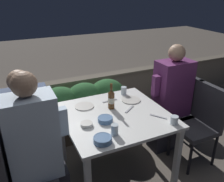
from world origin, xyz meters
name	(u,v)px	position (x,y,z in m)	size (l,w,h in m)	color
ground_plane	(115,172)	(0.00, 0.00, 0.00)	(16.00, 16.00, 0.00)	#665B51
parapet_wall	(75,97)	(0.00, 1.47, 0.31)	(9.00, 0.18, 0.61)	gray
dining_table	(115,121)	(0.00, 0.00, 0.66)	(1.02, 0.99, 0.75)	white
planter_hedge	(85,107)	(-0.03, 0.86, 0.42)	(1.19, 0.47, 0.76)	brown
chair_left_near	(16,170)	(-0.98, -0.18, 0.56)	(0.43, 0.42, 0.93)	#333338
person_blue_shirt	(39,150)	(-0.78, -0.18, 0.69)	(0.48, 0.26, 1.37)	#282833
chair_left_far	(10,147)	(-1.00, 0.16, 0.56)	(0.43, 0.42, 0.93)	#333338
person_navy_jumper	(31,134)	(-0.80, 0.16, 0.64)	(0.51, 0.26, 1.28)	#282833
chair_right_near	(202,118)	(1.00, -0.19, 0.56)	(0.43, 0.42, 0.93)	#333338
chair_right_far	(181,104)	(1.01, 0.17, 0.56)	(0.43, 0.42, 0.93)	#333338
person_purple_stripe	(170,99)	(0.81, 0.17, 0.67)	(0.49, 0.26, 1.33)	#282833
beer_bottle	(111,99)	(0.02, 0.13, 0.86)	(0.07, 0.07, 0.28)	brown
plate_0	(84,106)	(-0.23, 0.28, 0.76)	(0.20, 0.20, 0.01)	silver
plate_1	(131,100)	(0.29, 0.20, 0.76)	(0.21, 0.21, 0.01)	silver
bowl_0	(103,139)	(-0.29, -0.37, 0.78)	(0.15, 0.15, 0.05)	#4C709E
bowl_1	(105,119)	(-0.15, -0.09, 0.78)	(0.14, 0.14, 0.05)	#4C709E
bowl_2	(87,124)	(-0.33, -0.09, 0.77)	(0.11, 0.11, 0.03)	beige
glass_cup_0	(174,120)	(0.41, -0.39, 0.79)	(0.07, 0.07, 0.08)	silver
glass_cup_1	(124,91)	(0.29, 0.38, 0.80)	(0.07, 0.07, 0.09)	silver
glass_cup_2	(115,130)	(-0.16, -0.32, 0.80)	(0.06, 0.06, 0.10)	silver
fork_0	(158,116)	(0.36, -0.23, 0.75)	(0.12, 0.15, 0.01)	silver
fork_1	(129,109)	(0.17, 0.02, 0.75)	(0.15, 0.12, 0.01)	silver
fork_2	(110,101)	(0.07, 0.29, 0.75)	(0.17, 0.03, 0.01)	silver
potted_plant	(174,91)	(1.33, 0.72, 0.45)	(0.38, 0.38, 0.74)	#9E5638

